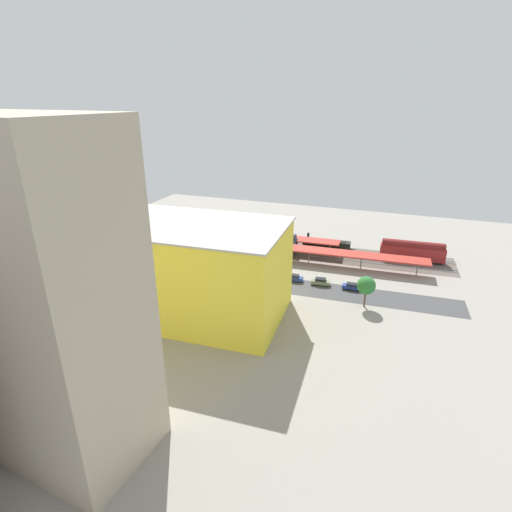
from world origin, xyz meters
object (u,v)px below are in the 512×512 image
object	(u,v)px
parked_car_1	(320,282)
street_tree_2	(208,268)
box_truck_1	(174,269)
platform_canopy_near	(309,250)
locomotive	(329,245)
construction_building	(192,270)
street_tree_1	(222,269)
parked_car_0	(352,287)
parked_car_3	(267,274)
parked_car_2	(294,278)
parked_car_5	(220,267)
passenger_coach	(412,250)
freight_coach_far	(265,240)
parked_car_6	(198,264)
street_tree_0	(226,268)
tower_crane	(84,215)
platform_canopy_far	(251,234)
box_truck_0	(200,270)
parked_car_7	(176,261)
parked_car_4	(244,270)
street_tree_3	(366,286)
traffic_light	(255,260)

from	to	relation	value
parked_car_1	street_tree_2	world-z (taller)	street_tree_2
box_truck_1	street_tree_2	xyz separation A→B (m)	(-11.13, 2.24, 2.71)
platform_canopy_near	locomotive	world-z (taller)	locomotive
construction_building	street_tree_1	bearing A→B (deg)	-95.17
platform_canopy_near	parked_car_0	xyz separation A→B (m)	(-13.91, 13.50, -3.13)
platform_canopy_near	parked_car_3	world-z (taller)	platform_canopy_near
parked_car_2	parked_car_5	size ratio (longest dim) A/B	1.01
locomotive	passenger_coach	world-z (taller)	passenger_coach
freight_coach_far	parked_car_2	distance (m)	23.42
parked_car_6	box_truck_1	size ratio (longest dim) A/B	0.55
parked_car_1	street_tree_2	distance (m)	28.59
parked_car_1	street_tree_0	bearing A→B (deg)	21.35
locomotive	tower_crane	distance (m)	70.97
platform_canopy_far	parked_car_6	size ratio (longest dim) A/B	11.50
parked_car_0	parked_car_2	size ratio (longest dim) A/B	0.94
locomotive	street_tree_1	bearing A→B (deg)	59.26
parked_car_1	box_truck_0	distance (m)	31.51
street_tree_0	street_tree_2	world-z (taller)	street_tree_0
freight_coach_far	street_tree_2	distance (m)	28.45
parked_car_6	street_tree_0	size ratio (longest dim) A/B	0.63
platform_canopy_far	locomotive	distance (m)	24.22
parked_car_3	parked_car_7	distance (m)	27.40
passenger_coach	street_tree_1	world-z (taller)	street_tree_1
parked_car_4	parked_car_7	bearing A→B (deg)	1.24
parked_car_6	box_truck_1	xyz separation A→B (m)	(3.07, 7.27, 1.00)
parked_car_3	street_tree_2	size ratio (longest dim) A/B	0.64
street_tree_3	platform_canopy_near	bearing A→B (deg)	-50.06
parked_car_6	freight_coach_far	bearing A→B (deg)	-126.68
street_tree_2	street_tree_3	xyz separation A→B (m)	(-38.33, -1.76, 0.77)
parked_car_5	parked_car_6	bearing A→B (deg)	-0.13
parked_car_2	parked_car_6	xyz separation A→B (m)	(27.82, -0.14, -0.05)
box_truck_1	street_tree_1	world-z (taller)	street_tree_1
freight_coach_far	parked_car_3	distance (m)	19.79
street_tree_3	tower_crane	bearing A→B (deg)	20.21
passenger_coach	traffic_light	bearing A→B (deg)	31.32
locomotive	box_truck_0	distance (m)	41.67
platform_canopy_far	freight_coach_far	world-z (taller)	freight_coach_far
parked_car_4	box_truck_0	xyz separation A→B (m)	(10.13, 5.91, 0.85)
locomotive	traffic_light	distance (m)	28.61
passenger_coach	parked_car_7	world-z (taller)	passenger_coach
parked_car_7	construction_building	bearing A→B (deg)	128.51
parked_car_5	traffic_light	bearing A→B (deg)	-175.15
parked_car_3	box_truck_1	bearing A→B (deg)	17.02
parked_car_3	box_truck_1	world-z (taller)	box_truck_1
street_tree_0	street_tree_3	world-z (taller)	street_tree_0
platform_canopy_near	traffic_light	world-z (taller)	traffic_light
street_tree_2	platform_canopy_far	bearing A→B (deg)	-91.11
freight_coach_far	parked_car_7	xyz separation A→B (m)	(20.58, 18.53, -2.52)
street_tree_1	traffic_light	distance (m)	11.40
tower_crane	traffic_light	distance (m)	43.58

